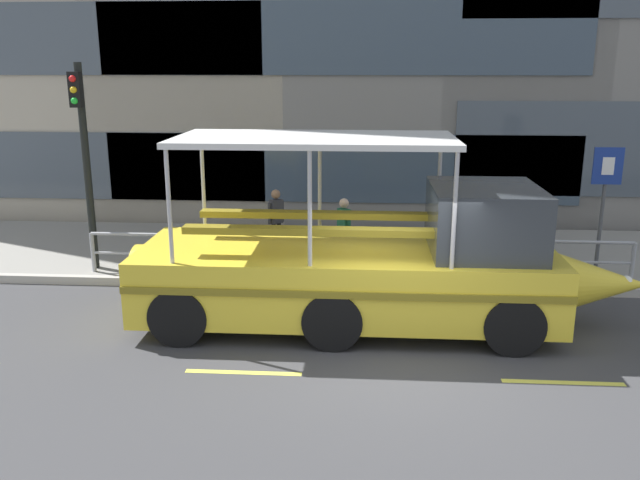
{
  "coord_description": "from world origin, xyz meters",
  "views": [
    {
      "loc": [
        -0.6,
        -9.92,
        4.57
      ],
      "look_at": [
        -1.43,
        2.27,
        1.3
      ],
      "focal_mm": 36.88,
      "sensor_mm": 36.0,
      "label": 1
    }
  ],
  "objects_px": {
    "parking_sign": "(605,190)",
    "traffic_light_pole": "(84,148)",
    "duck_tour_boat": "(376,266)",
    "pedestrian_near_bow": "(505,224)",
    "pedestrian_mid_left": "(344,226)",
    "pedestrian_mid_right": "(276,216)"
  },
  "relations": [
    {
      "from": "duck_tour_boat",
      "to": "pedestrian_near_bow",
      "type": "height_order",
      "value": "duck_tour_boat"
    },
    {
      "from": "pedestrian_mid_left",
      "to": "pedestrian_mid_right",
      "type": "xyz_separation_m",
      "value": [
        -1.62,
        0.8,
        0.01
      ]
    },
    {
      "from": "duck_tour_boat",
      "to": "parking_sign",
      "type": "bearing_deg",
      "value": 27.84
    },
    {
      "from": "parking_sign",
      "to": "pedestrian_near_bow",
      "type": "bearing_deg",
      "value": 161.59
    },
    {
      "from": "parking_sign",
      "to": "duck_tour_boat",
      "type": "bearing_deg",
      "value": -152.16
    },
    {
      "from": "traffic_light_pole",
      "to": "duck_tour_boat",
      "type": "xyz_separation_m",
      "value": [
        6.2,
        -2.37,
        -1.77
      ]
    },
    {
      "from": "pedestrian_near_bow",
      "to": "duck_tour_boat",
      "type": "bearing_deg",
      "value": -132.81
    },
    {
      "from": "pedestrian_near_bow",
      "to": "pedestrian_mid_left",
      "type": "relative_size",
      "value": 1.06
    },
    {
      "from": "pedestrian_mid_right",
      "to": "pedestrian_mid_left",
      "type": "bearing_deg",
      "value": -26.38
    },
    {
      "from": "parking_sign",
      "to": "traffic_light_pole",
      "type": "bearing_deg",
      "value": -179.33
    },
    {
      "from": "pedestrian_mid_left",
      "to": "parking_sign",
      "type": "bearing_deg",
      "value": -4.02
    },
    {
      "from": "parking_sign",
      "to": "pedestrian_mid_right",
      "type": "bearing_deg",
      "value": 170.45
    },
    {
      "from": "duck_tour_boat",
      "to": "pedestrian_mid_right",
      "type": "xyz_separation_m",
      "value": [
        -2.29,
        3.68,
        0.04
      ]
    },
    {
      "from": "duck_tour_boat",
      "to": "pedestrian_mid_right",
      "type": "bearing_deg",
      "value": 121.87
    },
    {
      "from": "traffic_light_pole",
      "to": "pedestrian_near_bow",
      "type": "distance_m",
      "value": 9.27
    },
    {
      "from": "pedestrian_near_bow",
      "to": "pedestrian_mid_left",
      "type": "bearing_deg",
      "value": -176.22
    },
    {
      "from": "traffic_light_pole",
      "to": "pedestrian_mid_left",
      "type": "bearing_deg",
      "value": 5.24
    },
    {
      "from": "traffic_light_pole",
      "to": "pedestrian_near_bow",
      "type": "xyz_separation_m",
      "value": [
        9.08,
        0.74,
        -1.69
      ]
    },
    {
      "from": "parking_sign",
      "to": "pedestrian_mid_right",
      "type": "relative_size",
      "value": 1.75
    },
    {
      "from": "pedestrian_mid_right",
      "to": "traffic_light_pole",
      "type": "bearing_deg",
      "value": -161.51
    },
    {
      "from": "pedestrian_mid_right",
      "to": "parking_sign",
      "type": "bearing_deg",
      "value": -9.55
    },
    {
      "from": "traffic_light_pole",
      "to": "duck_tour_boat",
      "type": "distance_m",
      "value": 6.87
    }
  ]
}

